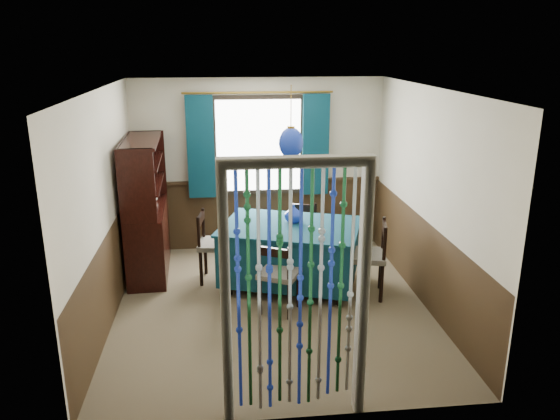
{
  "coord_description": "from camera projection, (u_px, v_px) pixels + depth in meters",
  "views": [
    {
      "loc": [
        -0.54,
        -5.76,
        2.96
      ],
      "look_at": [
        0.14,
        0.43,
        1.05
      ],
      "focal_mm": 35.0,
      "sensor_mm": 36.0,
      "label": 1
    }
  ],
  "objects": [
    {
      "name": "vase_table",
      "position": [
        293.0,
        214.0,
        6.81
      ],
      "size": [
        0.21,
        0.21,
        0.22
      ],
      "primitive_type": "imported",
      "rotation": [
        0.0,
        0.0,
        0.02
      ],
      "color": "#162F9D",
      "rests_on": "dining_table"
    },
    {
      "name": "sideboard",
      "position": [
        147.0,
        228.0,
        7.2
      ],
      "size": [
        0.53,
        1.4,
        1.8
      ],
      "rotation": [
        0.0,
        0.0,
        0.04
      ],
      "color": "black",
      "rests_on": "floor"
    },
    {
      "name": "chair_far",
      "position": [
        301.0,
        233.0,
        7.47
      ],
      "size": [
        0.54,
        0.53,
        0.86
      ],
      "rotation": [
        0.0,
        0.0,
        2.8
      ],
      "color": "black",
      "rests_on": "floor"
    },
    {
      "name": "chair_near",
      "position": [
        279.0,
        275.0,
        6.14
      ],
      "size": [
        0.56,
        0.55,
        0.86
      ],
      "rotation": [
        0.0,
        0.0,
        -0.46
      ],
      "color": "black",
      "rests_on": "floor"
    },
    {
      "name": "dining_table",
      "position": [
        290.0,
        251.0,
        6.82
      ],
      "size": [
        1.95,
        1.62,
        0.8
      ],
      "rotation": [
        0.0,
        0.0,
        -0.33
      ],
      "color": "#0C3341",
      "rests_on": "floor"
    },
    {
      "name": "wall_left",
      "position": [
        105.0,
        209.0,
        5.85
      ],
      "size": [
        0.0,
        4.0,
        4.0
      ],
      "primitive_type": "plane",
      "rotation": [
        1.57,
        0.0,
        1.57
      ],
      "color": "beige",
      "rests_on": "ground"
    },
    {
      "name": "wainscot_back",
      "position": [
        259.0,
        215.0,
        8.14
      ],
      "size": [
        3.6,
        0.0,
        3.6
      ],
      "primitive_type": "plane",
      "rotation": [
        1.57,
        0.0,
        0.0
      ],
      "color": "#372615",
      "rests_on": "ground"
    },
    {
      "name": "vase_sideboard",
      "position": [
        152.0,
        195.0,
        7.36
      ],
      "size": [
        0.17,
        0.17,
        0.17
      ],
      "primitive_type": "imported",
      "rotation": [
        0.0,
        0.0,
        -0.02
      ],
      "color": "beige",
      "rests_on": "sideboard"
    },
    {
      "name": "pendant_lamp",
      "position": [
        291.0,
        143.0,
        6.42
      ],
      "size": [
        0.3,
        0.3,
        0.85
      ],
      "color": "olive",
      "rests_on": "ceiling"
    },
    {
      "name": "ceiling",
      "position": [
        271.0,
        89.0,
        5.67
      ],
      "size": [
        4.0,
        4.0,
        0.0
      ],
      "primitive_type": "plane",
      "rotation": [
        3.14,
        0.0,
        0.0
      ],
      "color": "silver",
      "rests_on": "ground"
    },
    {
      "name": "window",
      "position": [
        259.0,
        146.0,
        7.8
      ],
      "size": [
        1.32,
        0.12,
        1.42
      ],
      "primitive_type": "cube",
      "color": "black",
      "rests_on": "wall_back"
    },
    {
      "name": "wainscot_front",
      "position": [
        295.0,
        364.0,
        4.37
      ],
      "size": [
        3.6,
        0.0,
        3.6
      ],
      "primitive_type": "plane",
      "rotation": [
        -1.57,
        0.0,
        0.0
      ],
      "color": "#372615",
      "rests_on": "ground"
    },
    {
      "name": "chair_right",
      "position": [
        369.0,
        256.0,
        6.56
      ],
      "size": [
        0.55,
        0.56,
        0.94
      ],
      "rotation": [
        0.0,
        0.0,
        1.32
      ],
      "color": "black",
      "rests_on": "floor"
    },
    {
      "name": "wainscot_right",
      "position": [
        422.0,
        260.0,
        6.44
      ],
      "size": [
        0.0,
        4.0,
        4.0
      ],
      "primitive_type": "plane",
      "rotation": [
        1.57,
        0.0,
        -1.57
      ],
      "color": "#372615",
      "rests_on": "ground"
    },
    {
      "name": "bowl_shelf",
      "position": [
        146.0,
        185.0,
        6.79
      ],
      "size": [
        0.3,
        0.3,
        0.06
      ],
      "primitive_type": "imported",
      "rotation": [
        0.0,
        0.0,
        -0.32
      ],
      "color": "beige",
      "rests_on": "sideboard"
    },
    {
      "name": "wainscot_left",
      "position": [
        112.0,
        274.0,
        6.07
      ],
      "size": [
        0.0,
        4.0,
        4.0
      ],
      "primitive_type": "plane",
      "rotation": [
        1.57,
        0.0,
        1.57
      ],
      "color": "#372615",
      "rests_on": "ground"
    },
    {
      "name": "wall_right",
      "position": [
        428.0,
        199.0,
        6.22
      ],
      "size": [
        0.0,
        4.0,
        4.0
      ],
      "primitive_type": "plane",
      "rotation": [
        1.57,
        0.0,
        -1.57
      ],
      "color": "beige",
      "rests_on": "ground"
    },
    {
      "name": "floor",
      "position": [
        272.0,
        306.0,
        6.4
      ],
      "size": [
        4.0,
        4.0,
        0.0
      ],
      "primitive_type": "plane",
      "color": "brown",
      "rests_on": "ground"
    },
    {
      "name": "wall_front",
      "position": [
        296.0,
        278.0,
        4.13
      ],
      "size": [
        3.6,
        0.0,
        3.6
      ],
      "primitive_type": "plane",
      "rotation": [
        -1.57,
        0.0,
        0.0
      ],
      "color": "beige",
      "rests_on": "ground"
    },
    {
      "name": "wall_back",
      "position": [
        259.0,
        165.0,
        7.93
      ],
      "size": [
        3.6,
        0.0,
        3.6
      ],
      "primitive_type": "plane",
      "rotation": [
        1.57,
        0.0,
        0.0
      ],
      "color": "beige",
      "rests_on": "ground"
    },
    {
      "name": "chair_left",
      "position": [
        214.0,
        245.0,
        6.98
      ],
      "size": [
        0.49,
        0.51,
        0.91
      ],
      "rotation": [
        0.0,
        0.0,
        -1.7
      ],
      "color": "black",
      "rests_on": "floor"
    },
    {
      "name": "doorway",
      "position": [
        295.0,
        299.0,
        4.25
      ],
      "size": [
        1.16,
        0.12,
        2.18
      ],
      "primitive_type": null,
      "color": "silver",
      "rests_on": "ground"
    }
  ]
}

